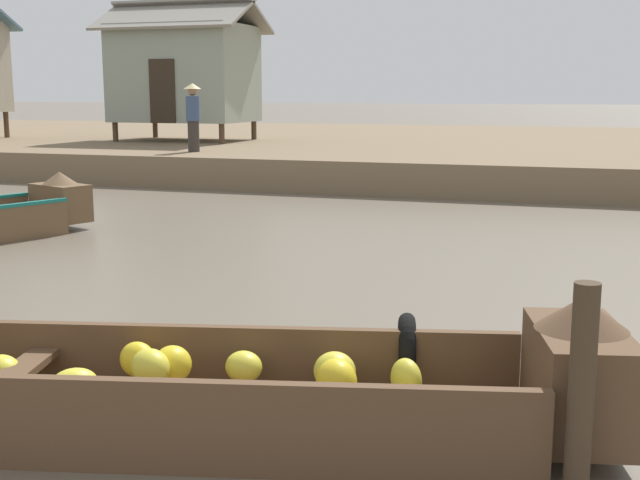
% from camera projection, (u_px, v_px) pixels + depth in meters
% --- Properties ---
extents(ground_plane, '(300.00, 300.00, 0.00)m').
position_uv_depth(ground_plane, '(372.00, 284.00, 9.31)').
color(ground_plane, '#665B4C').
extents(riverbank_strip, '(160.00, 20.00, 0.72)m').
position_uv_depth(riverbank_strip, '(511.00, 150.00, 25.82)').
color(riverbank_strip, '#756047').
rests_on(riverbank_strip, ground).
extents(banana_boat, '(5.74, 2.55, 0.95)m').
position_uv_depth(banana_boat, '(169.00, 386.00, 5.18)').
color(banana_boat, brown).
rests_on(banana_boat, ground).
extents(stilt_house_mid_left, '(4.55, 3.26, 4.14)m').
position_uv_depth(stilt_house_mid_left, '(185.00, 71.00, 24.39)').
color(stilt_house_mid_left, '#4C3826').
rests_on(stilt_house_mid_left, riverbank_strip).
extents(vendor_person, '(0.44, 0.44, 1.66)m').
position_uv_depth(vendor_person, '(193.00, 114.00, 19.90)').
color(vendor_person, '#332D28').
rests_on(vendor_person, riverbank_strip).
extents(mooring_post, '(0.14, 0.14, 1.19)m').
position_uv_depth(mooring_post, '(581.00, 391.00, 4.33)').
color(mooring_post, '#423323').
rests_on(mooring_post, ground).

